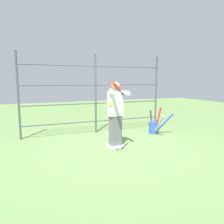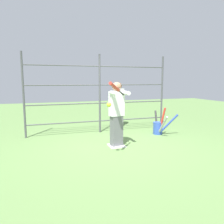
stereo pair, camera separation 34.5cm
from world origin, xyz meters
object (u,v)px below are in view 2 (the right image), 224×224
batter (117,112)px  bat_bucket (159,127)px  softball_in_flight (109,105)px  baseball_bat_swinging (116,88)px  bystander_behind_fence (119,104)px

batter → bat_bucket: (-1.67, -0.77, -0.64)m
softball_in_flight → baseball_bat_swinging: bearing=-170.0°
softball_in_flight → bat_bucket: softball_in_flight is taller
batter → baseball_bat_swinging: 1.05m
batter → softball_in_flight: 0.98m
baseball_bat_swinging → bat_bucket: baseball_bat_swinging is taller
softball_in_flight → bystander_behind_fence: 3.44m
batter → bat_bucket: size_ratio=1.45×
baseball_bat_swinging → softball_in_flight: 0.38m
baseball_bat_swinging → bat_bucket: 2.82m
batter → softball_in_flight: batter is taller
bat_bucket → bystander_behind_fence: bystander_behind_fence is taller
bystander_behind_fence → baseball_bat_swinging: bearing=68.5°
batter → baseball_bat_swinging: (0.31, 0.78, 0.63)m
bat_bucket → baseball_bat_swinging: bearing=38.1°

